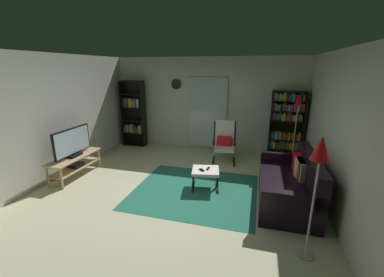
{
  "coord_description": "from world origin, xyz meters",
  "views": [
    {
      "loc": [
        1.46,
        -3.94,
        2.31
      ],
      "look_at": [
        0.21,
        0.61,
        0.94
      ],
      "focal_mm": 22.92,
      "sensor_mm": 36.0,
      "label": 1
    }
  ],
  "objects_px": {
    "leather_sofa": "(291,184)",
    "floor_lamp_by_shelf": "(297,111)",
    "television": "(72,143)",
    "bookshelf_near_sofa": "(287,123)",
    "lounge_armchair": "(224,141)",
    "cell_phone": "(202,170)",
    "floor_lamp_by_sofa": "(320,159)",
    "tv_stand": "(75,163)",
    "bookshelf_near_tv": "(134,114)",
    "ottoman": "(206,173)",
    "tv_remote": "(208,169)",
    "wall_clock": "(176,84)"
  },
  "relations": [
    {
      "from": "floor_lamp_by_sofa",
      "to": "wall_clock",
      "type": "distance_m",
      "value": 4.95
    },
    {
      "from": "bookshelf_near_tv",
      "to": "wall_clock",
      "type": "relative_size",
      "value": 6.71
    },
    {
      "from": "television",
      "to": "floor_lamp_by_shelf",
      "type": "xyz_separation_m",
      "value": [
        4.64,
        1.91,
        0.59
      ]
    },
    {
      "from": "tv_remote",
      "to": "cell_phone",
      "type": "distance_m",
      "value": 0.14
    },
    {
      "from": "bookshelf_near_tv",
      "to": "leather_sofa",
      "type": "bearing_deg",
      "value": -28.16
    },
    {
      "from": "lounge_armchair",
      "to": "bookshelf_near_sofa",
      "type": "bearing_deg",
      "value": 23.58
    },
    {
      "from": "bookshelf_near_sofa",
      "to": "leather_sofa",
      "type": "distance_m",
      "value": 2.39
    },
    {
      "from": "tv_stand",
      "to": "floor_lamp_by_sofa",
      "type": "xyz_separation_m",
      "value": [
        4.49,
        -1.24,
        1.01
      ]
    },
    {
      "from": "leather_sofa",
      "to": "bookshelf_near_tv",
      "type": "bearing_deg",
      "value": 151.84
    },
    {
      "from": "leather_sofa",
      "to": "tv_remote",
      "type": "height_order",
      "value": "leather_sofa"
    },
    {
      "from": "ottoman",
      "to": "floor_lamp_by_sofa",
      "type": "distance_m",
      "value": 2.4
    },
    {
      "from": "lounge_armchair",
      "to": "ottoman",
      "type": "height_order",
      "value": "lounge_armchair"
    },
    {
      "from": "tv_remote",
      "to": "lounge_armchair",
      "type": "bearing_deg",
      "value": 91.14
    },
    {
      "from": "leather_sofa",
      "to": "cell_phone",
      "type": "distance_m",
      "value": 1.63
    },
    {
      "from": "ottoman",
      "to": "floor_lamp_by_sofa",
      "type": "xyz_separation_m",
      "value": [
        1.63,
        -1.46,
        1.0
      ]
    },
    {
      "from": "leather_sofa",
      "to": "ottoman",
      "type": "relative_size",
      "value": 3.15
    },
    {
      "from": "wall_clock",
      "to": "tv_remote",
      "type": "bearing_deg",
      "value": -58.56
    },
    {
      "from": "television",
      "to": "bookshelf_near_sofa",
      "type": "distance_m",
      "value": 5.12
    },
    {
      "from": "tv_remote",
      "to": "floor_lamp_by_shelf",
      "type": "bearing_deg",
      "value": 48.25
    },
    {
      "from": "television",
      "to": "floor_lamp_by_sofa",
      "type": "xyz_separation_m",
      "value": [
        4.49,
        -1.24,
        0.55
      ]
    },
    {
      "from": "television",
      "to": "floor_lamp_by_sofa",
      "type": "height_order",
      "value": "floor_lamp_by_sofa"
    },
    {
      "from": "cell_phone",
      "to": "floor_lamp_by_sofa",
      "type": "height_order",
      "value": "floor_lamp_by_sofa"
    },
    {
      "from": "tv_remote",
      "to": "wall_clock",
      "type": "bearing_deg",
      "value": 126.14
    },
    {
      "from": "wall_clock",
      "to": "lounge_armchair",
      "type": "bearing_deg",
      "value": -28.47
    },
    {
      "from": "tv_stand",
      "to": "tv_remote",
      "type": "distance_m",
      "value": 2.92
    },
    {
      "from": "leather_sofa",
      "to": "tv_remote",
      "type": "relative_size",
      "value": 13.16
    },
    {
      "from": "television",
      "to": "tv_remote",
      "type": "xyz_separation_m",
      "value": [
        2.91,
        0.26,
        -0.37
      ]
    },
    {
      "from": "bookshelf_near_sofa",
      "to": "leather_sofa",
      "type": "relative_size",
      "value": 0.92
    },
    {
      "from": "leather_sofa",
      "to": "cell_phone",
      "type": "xyz_separation_m",
      "value": [
        -1.63,
        0.02,
        0.08
      ]
    },
    {
      "from": "bookshelf_near_tv",
      "to": "ottoman",
      "type": "distance_m",
      "value": 3.54
    },
    {
      "from": "bookshelf_near_sofa",
      "to": "lounge_armchair",
      "type": "bearing_deg",
      "value": -156.42
    },
    {
      "from": "tv_stand",
      "to": "floor_lamp_by_sofa",
      "type": "distance_m",
      "value": 4.77
    },
    {
      "from": "cell_phone",
      "to": "floor_lamp_by_shelf",
      "type": "bearing_deg",
      "value": 2.48
    },
    {
      "from": "leather_sofa",
      "to": "floor_lamp_by_shelf",
      "type": "height_order",
      "value": "floor_lamp_by_shelf"
    },
    {
      "from": "ottoman",
      "to": "cell_phone",
      "type": "height_order",
      "value": "cell_phone"
    },
    {
      "from": "cell_phone",
      "to": "floor_lamp_by_shelf",
      "type": "height_order",
      "value": "floor_lamp_by_shelf"
    },
    {
      "from": "television",
      "to": "floor_lamp_by_shelf",
      "type": "distance_m",
      "value": 5.06
    },
    {
      "from": "floor_lamp_by_shelf",
      "to": "wall_clock",
      "type": "height_order",
      "value": "wall_clock"
    },
    {
      "from": "television",
      "to": "leather_sofa",
      "type": "height_order",
      "value": "television"
    },
    {
      "from": "bookshelf_near_sofa",
      "to": "tv_remote",
      "type": "bearing_deg",
      "value": -126.0
    },
    {
      "from": "tv_stand",
      "to": "bookshelf_near_tv",
      "type": "relative_size",
      "value": 0.66
    },
    {
      "from": "bookshelf_near_sofa",
      "to": "floor_lamp_by_shelf",
      "type": "bearing_deg",
      "value": -74.75
    },
    {
      "from": "tv_remote",
      "to": "cell_phone",
      "type": "relative_size",
      "value": 1.03
    },
    {
      "from": "tv_stand",
      "to": "ottoman",
      "type": "xyz_separation_m",
      "value": [
        2.87,
        0.22,
        0.01
      ]
    },
    {
      "from": "lounge_armchair",
      "to": "ottoman",
      "type": "xyz_separation_m",
      "value": [
        -0.14,
        -1.57,
        -0.22
      ]
    },
    {
      "from": "bookshelf_near_sofa",
      "to": "floor_lamp_by_shelf",
      "type": "relative_size",
      "value": 1.01
    },
    {
      "from": "leather_sofa",
      "to": "floor_lamp_by_shelf",
      "type": "relative_size",
      "value": 1.09
    },
    {
      "from": "tv_stand",
      "to": "bookshelf_near_sofa",
      "type": "bearing_deg",
      "value": 28.52
    },
    {
      "from": "bookshelf_near_sofa",
      "to": "ottoman",
      "type": "relative_size",
      "value": 2.91
    },
    {
      "from": "bookshelf_near_tv",
      "to": "wall_clock",
      "type": "height_order",
      "value": "wall_clock"
    }
  ]
}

